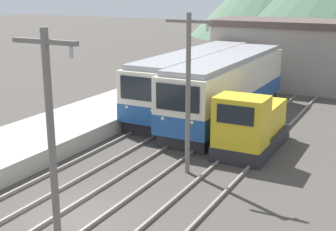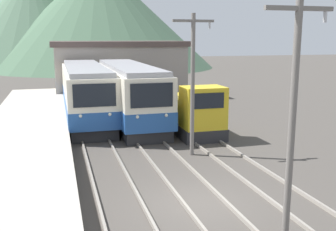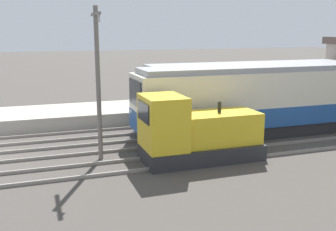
# 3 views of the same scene
# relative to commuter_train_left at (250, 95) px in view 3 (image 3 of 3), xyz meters

# --- Properties ---
(commuter_train_left) EXTENTS (2.84, 13.95, 3.76)m
(commuter_train_left) POSITION_rel_commuter_train_left_xyz_m (0.00, 0.00, 0.00)
(commuter_train_left) COLOR #28282B
(commuter_train_left) RESTS_ON ground
(commuter_train_center) EXTENTS (2.84, 13.63, 3.85)m
(commuter_train_center) POSITION_rel_commuter_train_left_xyz_m (2.80, -1.36, 0.04)
(commuter_train_center) COLOR #28282B
(commuter_train_center) RESTS_ON ground
(shunting_locomotive) EXTENTS (2.40, 5.38, 3.00)m
(shunting_locomotive) POSITION_rel_commuter_train_left_xyz_m (5.80, -6.16, -0.54)
(shunting_locomotive) COLOR #28282B
(shunting_locomotive) RESTS_ON ground
(catenary_mast_mid) EXTENTS (2.00, 0.20, 6.73)m
(catenary_mast_mid) POSITION_rel_commuter_train_left_xyz_m (4.31, -10.15, 1.94)
(catenary_mast_mid) COLOR slate
(catenary_mast_mid) RESTS_ON ground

